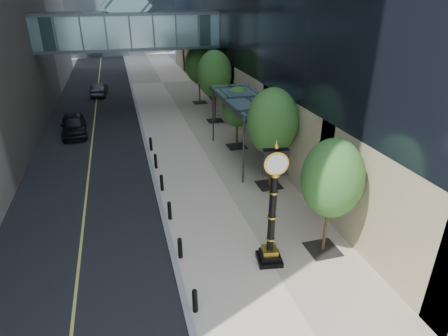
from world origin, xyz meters
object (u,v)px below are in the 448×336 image
at_px(street_clock, 272,215).
at_px(pedestrian, 272,168).
at_px(car_far, 99,89).
at_px(car_near, 74,125).

relative_size(street_clock, pedestrian, 3.19).
height_order(street_clock, car_far, street_clock).
xyz_separation_m(street_clock, pedestrian, (3.00, 7.13, -1.51)).
bearing_deg(pedestrian, car_near, -32.94).
relative_size(pedestrian, car_near, 0.36).
bearing_deg(street_clock, pedestrian, 76.53).
relative_size(street_clock, car_near, 1.14).
bearing_deg(street_clock, car_near, 125.10).
height_order(car_near, car_far, car_near).
height_order(street_clock, pedestrian, street_clock).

